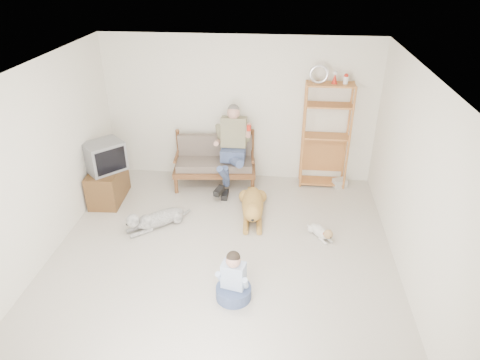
# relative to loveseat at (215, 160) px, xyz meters

# --- Properties ---
(floor) EXTENTS (5.50, 5.50, 0.00)m
(floor) POSITION_rel_loveseat_xyz_m (0.42, -2.36, -0.49)
(floor) COLOR silver
(floor) RESTS_ON ground
(ceiling) EXTENTS (5.50, 5.50, 0.00)m
(ceiling) POSITION_rel_loveseat_xyz_m (0.42, -2.36, 2.21)
(ceiling) COLOR white
(ceiling) RESTS_ON ground
(wall_back) EXTENTS (5.00, 0.00, 5.00)m
(wall_back) POSITION_rel_loveseat_xyz_m (0.42, 0.39, 0.86)
(wall_back) COLOR silver
(wall_back) RESTS_ON ground
(wall_left) EXTENTS (0.00, 5.50, 5.50)m
(wall_left) POSITION_rel_loveseat_xyz_m (-2.08, -2.36, 0.86)
(wall_left) COLOR silver
(wall_left) RESTS_ON ground
(wall_right) EXTENTS (0.00, 5.50, 5.50)m
(wall_right) POSITION_rel_loveseat_xyz_m (2.92, -2.36, 0.86)
(wall_right) COLOR silver
(wall_right) RESTS_ON ground
(loveseat) EXTENTS (1.56, 0.84, 0.95)m
(loveseat) POSITION_rel_loveseat_xyz_m (0.00, 0.00, 0.00)
(loveseat) COLOR brown
(loveseat) RESTS_ON ground
(man) EXTENTS (0.60, 0.86, 1.39)m
(man) POSITION_rel_loveseat_xyz_m (0.32, -0.21, 0.24)
(man) COLOR #485884
(man) RESTS_ON loveseat
(etagere) EXTENTS (0.87, 0.38, 2.26)m
(etagere) POSITION_rel_loveseat_xyz_m (2.01, 0.19, 0.52)
(etagere) COLOR #C27D3D
(etagere) RESTS_ON ground
(book_stack) EXTENTS (0.29, 0.26, 0.15)m
(book_stack) POSITION_rel_loveseat_xyz_m (2.35, 0.10, -0.41)
(book_stack) COLOR silver
(book_stack) RESTS_ON ground
(tv_stand) EXTENTS (0.54, 0.92, 0.60)m
(tv_stand) POSITION_rel_loveseat_xyz_m (-1.81, -0.77, -0.19)
(tv_stand) COLOR brown
(tv_stand) RESTS_ON ground
(crt_tv) EXTENTS (0.77, 0.78, 0.51)m
(crt_tv) POSITION_rel_loveseat_xyz_m (-1.78, -0.79, 0.37)
(crt_tv) COLOR slate
(crt_tv) RESTS_ON tv_stand
(wall_outlet) EXTENTS (0.12, 0.02, 0.08)m
(wall_outlet) POSITION_rel_loveseat_xyz_m (-0.83, 0.37, -0.19)
(wall_outlet) COLOR white
(wall_outlet) RESTS_ON ground
(golden_retriever) EXTENTS (0.44, 1.48, 0.45)m
(golden_retriever) POSITION_rel_loveseat_xyz_m (0.78, -1.06, -0.30)
(golden_retriever) COLOR #BB8A41
(golden_retriever) RESTS_ON ground
(shaggy_dog) EXTENTS (0.93, 0.86, 0.36)m
(shaggy_dog) POSITION_rel_loveseat_xyz_m (-0.76, -1.55, -0.34)
(shaggy_dog) COLOR silver
(shaggy_dog) RESTS_ON ground
(terrier) EXTENTS (0.39, 0.53, 0.23)m
(terrier) POSITION_rel_loveseat_xyz_m (1.90, -1.57, -0.39)
(terrier) COLOR white
(terrier) RESTS_ON ground
(child) EXTENTS (0.46, 0.46, 0.72)m
(child) POSITION_rel_loveseat_xyz_m (0.68, -2.99, -0.23)
(child) COLOR #485884
(child) RESTS_ON ground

